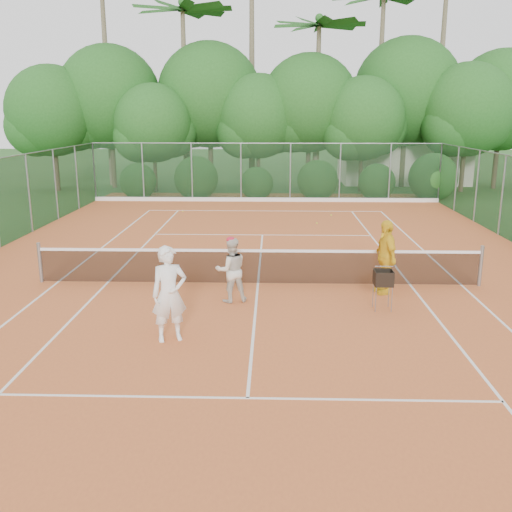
% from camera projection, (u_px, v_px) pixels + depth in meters
% --- Properties ---
extents(ground, '(120.00, 120.00, 0.00)m').
position_uv_depth(ground, '(258.00, 285.00, 15.46)').
color(ground, '#224B1A').
rests_on(ground, ground).
extents(clay_court, '(18.00, 36.00, 0.02)m').
position_uv_depth(clay_court, '(258.00, 284.00, 15.46)').
color(clay_court, '#C9632E').
rests_on(clay_court, ground).
extents(club_building, '(8.00, 5.00, 3.00)m').
position_uv_depth(club_building, '(402.00, 160.00, 38.11)').
color(club_building, beige).
rests_on(club_building, ground).
extents(tennis_net, '(11.97, 0.10, 1.10)m').
position_uv_depth(tennis_net, '(258.00, 266.00, 15.33)').
color(tennis_net, gray).
rests_on(tennis_net, clay_court).
extents(player_white, '(0.84, 0.69, 1.96)m').
position_uv_depth(player_white, '(169.00, 294.00, 11.41)').
color(player_white, white).
rests_on(player_white, clay_court).
extents(player_center_grp, '(0.92, 0.81, 1.63)m').
position_uv_depth(player_center_grp, '(231.00, 270.00, 13.84)').
color(player_center_grp, beige).
rests_on(player_center_grp, clay_court).
extents(player_yellow, '(0.66, 1.18, 1.90)m').
position_uv_depth(player_yellow, '(385.00, 257.00, 14.47)').
color(player_yellow, yellow).
rests_on(player_yellow, clay_court).
extents(ball_hopper, '(0.42, 0.42, 0.95)m').
position_uv_depth(ball_hopper, '(383.00, 279.00, 13.26)').
color(ball_hopper, gray).
rests_on(ball_hopper, clay_court).
extents(stray_ball_a, '(0.07, 0.07, 0.07)m').
position_uv_depth(stray_ball_a, '(183.00, 211.00, 26.70)').
color(stray_ball_a, yellow).
rests_on(stray_ball_a, clay_court).
extents(stray_ball_b, '(0.07, 0.07, 0.07)m').
position_uv_depth(stray_ball_b, '(331.00, 215.00, 25.67)').
color(stray_ball_b, '#BEDC33').
rests_on(stray_ball_b, clay_court).
extents(stray_ball_c, '(0.07, 0.07, 0.07)m').
position_uv_depth(stray_ball_c, '(317.00, 223.00, 23.81)').
color(stray_ball_c, '#BACA2F').
rests_on(stray_ball_c, clay_court).
extents(court_markings, '(11.03, 23.83, 0.01)m').
position_uv_depth(court_markings, '(258.00, 284.00, 15.46)').
color(court_markings, white).
rests_on(court_markings, clay_court).
extents(fence_back, '(18.07, 0.07, 3.00)m').
position_uv_depth(fence_back, '(266.00, 172.00, 29.64)').
color(fence_back, '#19381E').
rests_on(fence_back, clay_court).
extents(tropical_treeline, '(32.10, 8.49, 15.03)m').
position_uv_depth(tropical_treeline, '(291.00, 103.00, 33.78)').
color(tropical_treeline, brown).
rests_on(tropical_treeline, ground).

